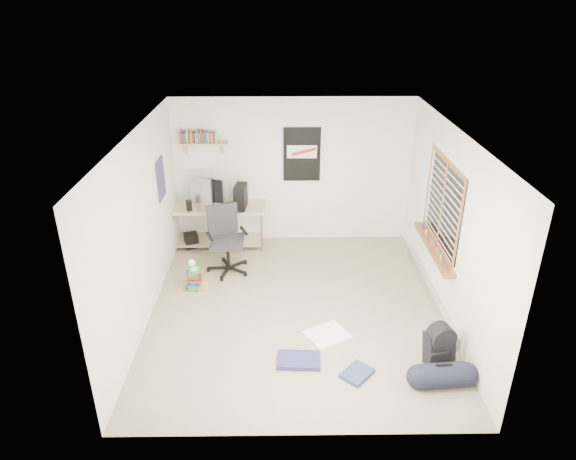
{
  "coord_description": "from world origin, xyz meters",
  "views": [
    {
      "loc": [
        -0.18,
        -6.02,
        4.08
      ],
      "look_at": [
        -0.1,
        0.37,
        1.04
      ],
      "focal_mm": 32.0,
      "sensor_mm": 36.0,
      "label": 1
    }
  ],
  "objects_px": {
    "office_chair": "(227,243)",
    "book_stack": "(194,280)",
    "desk": "(217,225)",
    "backpack": "(439,349)",
    "duffel_bag": "(442,375)"
  },
  "relations": [
    {
      "from": "office_chair",
      "to": "book_stack",
      "type": "bearing_deg",
      "value": -153.05
    },
    {
      "from": "office_chair",
      "to": "backpack",
      "type": "xyz_separation_m",
      "value": [
        2.7,
        -2.24,
        -0.29
      ]
    },
    {
      "from": "desk",
      "to": "backpack",
      "type": "xyz_separation_m",
      "value": [
        2.98,
        -3.17,
        -0.16
      ]
    },
    {
      "from": "duffel_bag",
      "to": "book_stack",
      "type": "relative_size",
      "value": 1.2
    },
    {
      "from": "duffel_bag",
      "to": "book_stack",
      "type": "xyz_separation_m",
      "value": [
        -3.11,
        2.1,
        0.01
      ]
    },
    {
      "from": "office_chair",
      "to": "duffel_bag",
      "type": "bearing_deg",
      "value": -66.39
    },
    {
      "from": "office_chair",
      "to": "desk",
      "type": "bearing_deg",
      "value": 85.41
    },
    {
      "from": "office_chair",
      "to": "duffel_bag",
      "type": "distance_m",
      "value": 3.74
    },
    {
      "from": "desk",
      "to": "book_stack",
      "type": "xyz_separation_m",
      "value": [
        -0.19,
        -1.45,
        -0.22
      ]
    },
    {
      "from": "office_chair",
      "to": "book_stack",
      "type": "height_order",
      "value": "office_chair"
    },
    {
      "from": "book_stack",
      "to": "backpack",
      "type": "bearing_deg",
      "value": -28.41
    },
    {
      "from": "office_chair",
      "to": "book_stack",
      "type": "xyz_separation_m",
      "value": [
        -0.47,
        -0.53,
        -0.34
      ]
    },
    {
      "from": "desk",
      "to": "backpack",
      "type": "distance_m",
      "value": 4.35
    },
    {
      "from": "book_stack",
      "to": "desk",
      "type": "bearing_deg",
      "value": 82.63
    },
    {
      "from": "duffel_bag",
      "to": "book_stack",
      "type": "distance_m",
      "value": 3.75
    }
  ]
}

